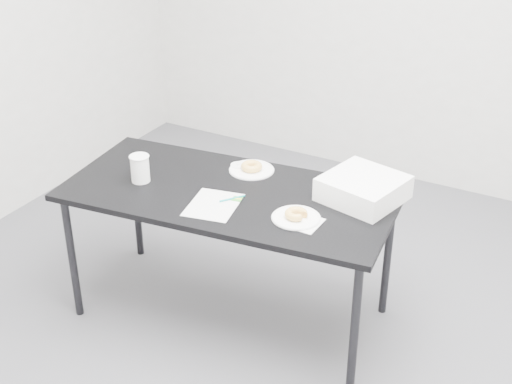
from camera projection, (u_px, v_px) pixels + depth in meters
The scene contains 13 objects.
floor at pixel (261, 328), 3.64m from camera, with size 4.00×4.00×0.00m, color #4B4B50.
table at pixel (229, 201), 3.44m from camera, with size 1.66×0.92×0.72m.
scorecard at pixel (213, 205), 3.29m from camera, with size 0.22×0.28×0.00m, color white.
logo_patch at pixel (237, 199), 3.34m from camera, with size 0.04×0.04×0.00m, color green.
pen at pixel (232, 198), 3.33m from camera, with size 0.01×0.01×0.13m, color #0C898C.
napkin at pixel (303, 222), 3.15m from camera, with size 0.15×0.15×0.00m, color white.
plate_near at pixel (296, 218), 3.18m from camera, with size 0.22×0.22×0.01m, color white.
donut_near at pixel (296, 214), 3.17m from camera, with size 0.10×0.10×0.03m, color gold.
plate_far at pixel (252, 170), 3.61m from camera, with size 0.23×0.23×0.01m, color white.
donut_far at pixel (252, 166), 3.60m from camera, with size 0.11×0.11×0.04m, color gold.
coffee_cup at pixel (140, 168), 3.47m from camera, with size 0.09×0.09×0.14m, color white.
cup_lid at pixel (238, 166), 3.64m from camera, with size 0.08×0.08×0.01m, color white.
bakery_box at pixel (363, 188), 3.32m from camera, with size 0.34×0.34×0.11m, color white.
Camera 1 is at (1.37, -2.53, 2.33)m, focal length 50.00 mm.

